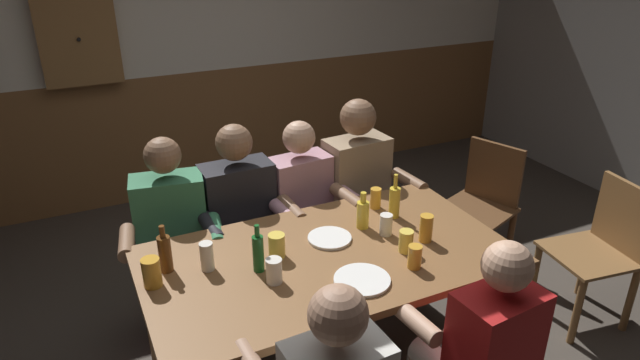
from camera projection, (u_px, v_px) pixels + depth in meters
name	position (u px, v px, depth m)	size (l,w,h in m)	color
ground_plane	(314.00, 356.00, 3.16)	(7.81, 7.81, 0.00)	#423A33
back_wall_wainscot	(196.00, 131.00, 4.97)	(6.51, 0.12, 1.08)	brown
dining_table	(327.00, 272.00, 2.75)	(1.77, 0.98, 0.77)	brown
person_0	(172.00, 234.00, 3.10)	(0.57, 0.57, 1.20)	#33724C
person_1	(243.00, 217.00, 3.26)	(0.56, 0.52, 1.21)	black
person_2	(306.00, 207.00, 3.42)	(0.54, 0.52, 1.17)	#B78493
person_3	(362.00, 187.00, 3.57)	(0.56, 0.54, 1.25)	#997F60
person_5	(478.00, 344.00, 2.31)	(0.51, 0.54, 1.17)	#AD1919
chair_empty_near_right	(601.00, 249.00, 3.30)	(0.50, 0.50, 0.88)	brown
chair_empty_near_left	(482.00, 203.00, 3.84)	(0.56, 0.56, 0.88)	brown
plate_0	(330.00, 238.00, 2.83)	(0.22, 0.22, 0.01)	white
plate_1	(362.00, 280.00, 2.50)	(0.26, 0.26, 0.01)	white
bottle_0	(258.00, 252.00, 2.54)	(0.05, 0.05, 0.24)	#195923
bottle_1	(394.00, 201.00, 3.02)	(0.06, 0.06, 0.25)	gold
bottle_2	(165.00, 253.00, 2.54)	(0.06, 0.06, 0.24)	#593314
bottle_3	(363.00, 214.00, 2.91)	(0.06, 0.06, 0.20)	gold
pint_glass_0	(386.00, 225.00, 2.86)	(0.06, 0.06, 0.11)	white
pint_glass_1	(277.00, 246.00, 2.67)	(0.08, 0.08, 0.12)	#E5C64C
pint_glass_2	(376.00, 198.00, 3.13)	(0.06, 0.06, 0.12)	gold
pint_glass_3	(426.00, 228.00, 2.79)	(0.07, 0.07, 0.14)	gold
pint_glass_4	(274.00, 271.00, 2.48)	(0.07, 0.07, 0.12)	white
pint_glass_5	(152.00, 273.00, 2.45)	(0.08, 0.08, 0.14)	gold
pint_glass_6	(406.00, 241.00, 2.71)	(0.07, 0.07, 0.11)	#E5C64C
pint_glass_7	(207.00, 256.00, 2.56)	(0.06, 0.06, 0.14)	white
pint_glass_8	(415.00, 257.00, 2.58)	(0.07, 0.07, 0.11)	gold
wall_dart_cabinet	(78.00, 38.00, 4.15)	(0.56, 0.15, 0.70)	brown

